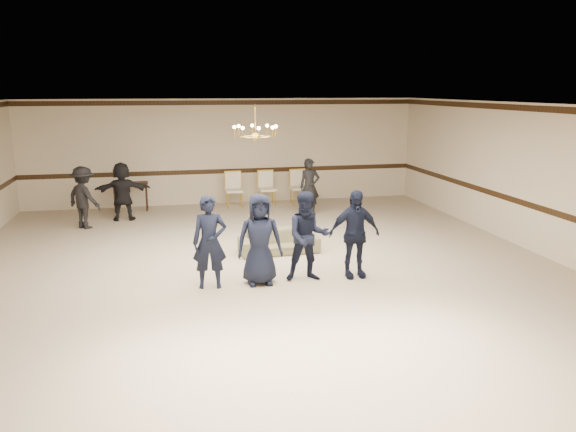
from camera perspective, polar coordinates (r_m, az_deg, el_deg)
The scene contains 16 objects.
room at distance 10.55m, azimuth -2.40°, elevation 2.44°, with size 12.01×14.01×3.21m.
chair_rail at distance 17.48m, azimuth -6.40°, elevation 4.55°, with size 12.00×0.02×0.14m, color black.
crown_molding at distance 17.30m, azimuth -6.58°, elevation 11.38°, with size 12.00×0.02×0.14m, color black.
chandelier at distance 11.38m, azimuth -3.36°, elevation 9.67°, with size 0.94×0.94×0.89m, color #B58D3A, non-canonical shape.
boy_a at distance 10.05m, azimuth -7.97°, elevation -2.65°, with size 0.61×0.40×1.68m, color black.
boy_b at distance 10.16m, azimuth -2.90°, elevation -2.38°, with size 0.82×0.53×1.68m, color black.
boy_c at distance 10.34m, azimuth 2.03°, elevation -2.10°, with size 0.82×0.64×1.68m, color black.
boy_d at distance 10.59m, azimuth 6.75°, elevation -1.81°, with size 0.98×0.41×1.68m, color black.
settee at distance 12.20m, azimuth -0.93°, elevation -2.61°, with size 1.71×0.67×0.50m, color #6D6948.
adult_left at distance 15.14m, azimuth -20.04°, elevation 1.77°, with size 1.03×0.59×1.59m, color black.
adult_mid at distance 15.73m, azimuth -16.48°, elevation 2.42°, with size 1.47×0.47×1.59m, color black.
adult_right at distance 15.80m, azimuth 2.21°, elevation 2.98°, with size 0.58×0.38×1.59m, color black.
banquet_chair_left at distance 16.87m, azimuth -5.51°, elevation 2.63°, with size 0.51×0.51×1.05m, color #F2EBCB, non-canonical shape.
banquet_chair_mid at distance 17.01m, azimuth -2.16°, elevation 2.77°, with size 0.51×0.51×1.05m, color #F2EBCB, non-canonical shape.
banquet_chair_right at distance 17.21m, azimuth 1.12°, elevation 2.90°, with size 0.51×0.51×1.05m, color #F2EBCB, non-canonical shape.
console_table at distance 17.00m, azimuth -15.67°, elevation 1.92°, with size 0.99×0.42×0.84m, color black.
Camera 1 is at (-1.80, -10.22, 3.51)m, focal length 34.98 mm.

